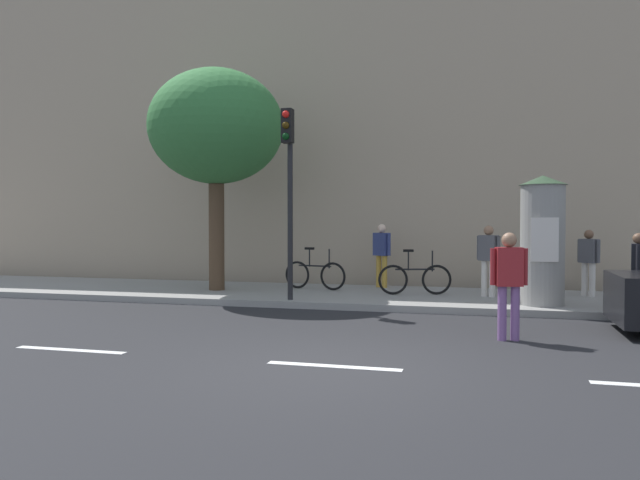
{
  "coord_description": "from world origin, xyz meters",
  "views": [
    {
      "loc": [
        1.86,
        -7.72,
        1.88
      ],
      "look_at": [
        -0.72,
        2.0,
        1.6
      ],
      "focal_mm": 34.34,
      "sensor_mm": 36.0,
      "label": 1
    }
  ],
  "objects_px": {
    "traffic_light": "(289,172)",
    "street_tree": "(216,128)",
    "pedestrian_near_pole": "(509,277)",
    "pedestrian_in_dark_shirt": "(382,250)",
    "bicycle_leaning": "(415,278)",
    "bicycle_upright": "(315,274)",
    "pedestrian_in_light_jacket": "(589,258)",
    "pedestrian_tallest": "(488,255)",
    "pedestrian_in_red_top": "(541,251)",
    "pedestrian_with_bag": "(638,266)",
    "poster_column": "(542,239)"
  },
  "relations": [
    {
      "from": "traffic_light",
      "to": "street_tree",
      "type": "height_order",
      "value": "street_tree"
    },
    {
      "from": "pedestrian_near_pole",
      "to": "pedestrian_in_dark_shirt",
      "type": "relative_size",
      "value": 1.02
    },
    {
      "from": "bicycle_leaning",
      "to": "bicycle_upright",
      "type": "xyz_separation_m",
      "value": [
        -2.64,
        0.52,
        0.0
      ]
    },
    {
      "from": "pedestrian_in_light_jacket",
      "to": "pedestrian_in_dark_shirt",
      "type": "bearing_deg",
      "value": 171.68
    },
    {
      "from": "street_tree",
      "to": "bicycle_leaning",
      "type": "relative_size",
      "value": 3.28
    },
    {
      "from": "traffic_light",
      "to": "pedestrian_tallest",
      "type": "relative_size",
      "value": 2.54
    },
    {
      "from": "pedestrian_near_pole",
      "to": "pedestrian_in_red_top",
      "type": "height_order",
      "value": "pedestrian_in_red_top"
    },
    {
      "from": "pedestrian_in_dark_shirt",
      "to": "bicycle_upright",
      "type": "height_order",
      "value": "pedestrian_in_dark_shirt"
    },
    {
      "from": "pedestrian_in_red_top",
      "to": "bicycle_leaning",
      "type": "height_order",
      "value": "pedestrian_in_red_top"
    },
    {
      "from": "pedestrian_in_dark_shirt",
      "to": "pedestrian_in_light_jacket",
      "type": "bearing_deg",
      "value": -8.32
    },
    {
      "from": "pedestrian_in_light_jacket",
      "to": "bicycle_upright",
      "type": "relative_size",
      "value": 0.9
    },
    {
      "from": "pedestrian_with_bag",
      "to": "bicycle_upright",
      "type": "distance_m",
      "value": 7.48
    },
    {
      "from": "pedestrian_near_pole",
      "to": "bicycle_upright",
      "type": "distance_m",
      "value": 6.92
    },
    {
      "from": "pedestrian_with_bag",
      "to": "bicycle_upright",
      "type": "xyz_separation_m",
      "value": [
        -7.17,
        2.07,
        -0.49
      ]
    },
    {
      "from": "bicycle_upright",
      "to": "bicycle_leaning",
      "type": "bearing_deg",
      "value": -11.2
    },
    {
      "from": "pedestrian_in_light_jacket",
      "to": "pedestrian_tallest",
      "type": "distance_m",
      "value": 2.37
    },
    {
      "from": "traffic_light",
      "to": "pedestrian_in_dark_shirt",
      "type": "relative_size",
      "value": 2.5
    },
    {
      "from": "traffic_light",
      "to": "poster_column",
      "type": "height_order",
      "value": "traffic_light"
    },
    {
      "from": "pedestrian_tallest",
      "to": "pedestrian_with_bag",
      "type": "relative_size",
      "value": 1.09
    },
    {
      "from": "pedestrian_in_light_jacket",
      "to": "bicycle_leaning",
      "type": "height_order",
      "value": "pedestrian_in_light_jacket"
    },
    {
      "from": "traffic_light",
      "to": "pedestrian_in_light_jacket",
      "type": "distance_m",
      "value": 7.31
    },
    {
      "from": "street_tree",
      "to": "poster_column",
      "type": "bearing_deg",
      "value": -6.58
    },
    {
      "from": "bicycle_leaning",
      "to": "poster_column",
      "type": "bearing_deg",
      "value": -22.92
    },
    {
      "from": "pedestrian_with_bag",
      "to": "bicycle_upright",
      "type": "height_order",
      "value": "pedestrian_with_bag"
    },
    {
      "from": "pedestrian_near_pole",
      "to": "traffic_light",
      "type": "bearing_deg",
      "value": 148.51
    },
    {
      "from": "traffic_light",
      "to": "pedestrian_near_pole",
      "type": "bearing_deg",
      "value": -31.49
    },
    {
      "from": "pedestrian_tallest",
      "to": "pedestrian_in_red_top",
      "type": "height_order",
      "value": "pedestrian_in_red_top"
    },
    {
      "from": "street_tree",
      "to": "bicycle_upright",
      "type": "bearing_deg",
      "value": 18.4
    },
    {
      "from": "pedestrian_tallest",
      "to": "pedestrian_with_bag",
      "type": "height_order",
      "value": "pedestrian_tallest"
    },
    {
      "from": "pedestrian_near_pole",
      "to": "pedestrian_in_dark_shirt",
      "type": "xyz_separation_m",
      "value": [
        -3.01,
        6.04,
        0.13
      ]
    },
    {
      "from": "street_tree",
      "to": "pedestrian_near_pole",
      "type": "height_order",
      "value": "street_tree"
    },
    {
      "from": "pedestrian_in_red_top",
      "to": "street_tree",
      "type": "bearing_deg",
      "value": -172.67
    },
    {
      "from": "bicycle_leaning",
      "to": "traffic_light",
      "type": "bearing_deg",
      "value": -145.22
    },
    {
      "from": "pedestrian_in_dark_shirt",
      "to": "pedestrian_with_bag",
      "type": "bearing_deg",
      "value": -28.18
    },
    {
      "from": "street_tree",
      "to": "pedestrian_in_red_top",
      "type": "height_order",
      "value": "street_tree"
    },
    {
      "from": "street_tree",
      "to": "pedestrian_tallest",
      "type": "bearing_deg",
      "value": 2.57
    },
    {
      "from": "pedestrian_near_pole",
      "to": "pedestrian_in_light_jacket",
      "type": "distance_m",
      "value": 5.68
    },
    {
      "from": "bicycle_upright",
      "to": "street_tree",
      "type": "bearing_deg",
      "value": -161.6
    },
    {
      "from": "pedestrian_in_dark_shirt",
      "to": "bicycle_leaning",
      "type": "distance_m",
      "value": 1.87
    },
    {
      "from": "street_tree",
      "to": "pedestrian_in_dark_shirt",
      "type": "height_order",
      "value": "street_tree"
    },
    {
      "from": "pedestrian_in_red_top",
      "to": "bicycle_leaning",
      "type": "distance_m",
      "value": 3.09
    },
    {
      "from": "pedestrian_tallest",
      "to": "poster_column",
      "type": "bearing_deg",
      "value": -48.12
    },
    {
      "from": "traffic_light",
      "to": "pedestrian_with_bag",
      "type": "distance_m",
      "value": 7.41
    },
    {
      "from": "street_tree",
      "to": "bicycle_upright",
      "type": "height_order",
      "value": "street_tree"
    },
    {
      "from": "poster_column",
      "to": "pedestrian_in_light_jacket",
      "type": "height_order",
      "value": "poster_column"
    },
    {
      "from": "pedestrian_tallest",
      "to": "pedestrian_in_red_top",
      "type": "xyz_separation_m",
      "value": [
        1.22,
        0.72,
        0.08
      ]
    },
    {
      "from": "pedestrian_in_red_top",
      "to": "pedestrian_with_bag",
      "type": "relative_size",
      "value": 1.17
    },
    {
      "from": "pedestrian_with_bag",
      "to": "street_tree",
      "type": "bearing_deg",
      "value": 172.41
    },
    {
      "from": "pedestrian_near_pole",
      "to": "bicycle_upright",
      "type": "xyz_separation_m",
      "value": [
        -4.62,
        5.14,
        -0.47
      ]
    },
    {
      "from": "pedestrian_in_red_top",
      "to": "pedestrian_with_bag",
      "type": "height_order",
      "value": "pedestrian_in_red_top"
    }
  ]
}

